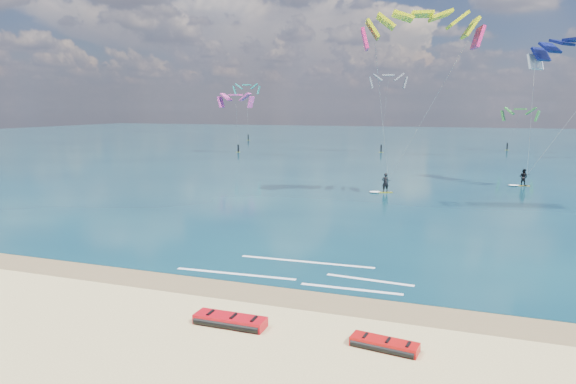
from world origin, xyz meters
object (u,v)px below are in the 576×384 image
object	(u,v)px
kitesurfer_main	(403,98)
kitesurfer_far	(552,102)
packed_kite_left	(230,325)
packed_kite_mid	(384,349)

from	to	relation	value
kitesurfer_main	kitesurfer_far	distance (m)	17.00
kitesurfer_main	kitesurfer_far	world-z (taller)	kitesurfer_main
packed_kite_left	packed_kite_mid	bearing A→B (deg)	0.32
packed_kite_mid	kitesurfer_far	distance (m)	42.44
packed_kite_left	kitesurfer_far	distance (m)	44.20
kitesurfer_main	kitesurfer_far	xyz separation A→B (m)	(13.17, 10.75, -0.23)
packed_kite_left	packed_kite_mid	xyz separation A→B (m)	(5.89, 0.01, 0.00)
packed_kite_mid	packed_kite_left	bearing A→B (deg)	-172.28
kitesurfer_far	packed_kite_mid	bearing A→B (deg)	-103.86
kitesurfer_main	packed_kite_mid	bearing A→B (deg)	-107.37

